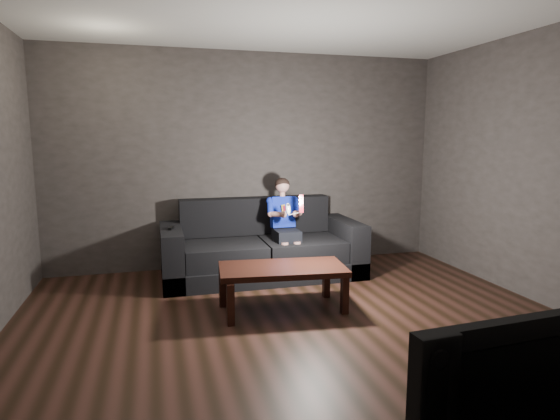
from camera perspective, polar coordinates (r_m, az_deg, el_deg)
name	(u,v)px	position (r m, az deg, el deg)	size (l,w,h in m)	color
floor	(312,343)	(3.93, 3.94, -15.89)	(5.00, 5.00, 0.00)	black
back_wall	(249,161)	(5.99, -3.78, 6.02)	(5.00, 0.04, 2.70)	#35312F
sofa	(262,251)	(5.61, -2.26, -5.07)	(2.33, 1.01, 0.90)	black
child	(285,216)	(5.52, 0.57, -0.79)	(0.41, 0.51, 1.02)	black
wii_remote_red	(301,204)	(5.14, 2.59, 0.77)	(0.06, 0.08, 0.20)	red
nunchuk_white	(288,209)	(5.11, 1.00, 0.16)	(0.06, 0.08, 0.13)	white
wii_remote_black	(171,228)	(5.32, -13.15, -2.15)	(0.07, 0.15, 0.03)	black
coffee_table	(282,272)	(4.48, 0.29, -7.60)	(1.24, 0.72, 0.43)	black
tv	(535,392)	(1.76, 28.70, -18.88)	(1.07, 0.14, 0.61)	black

